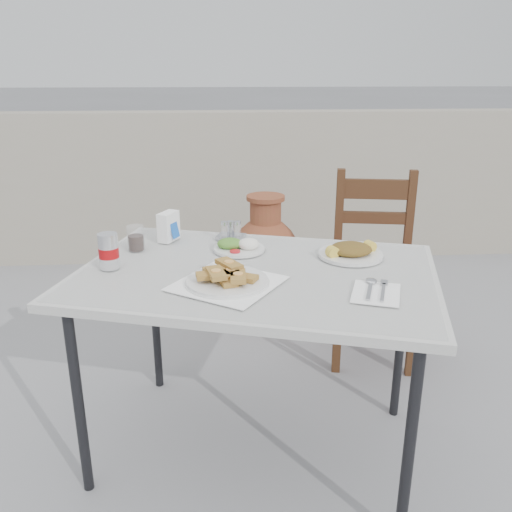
{
  "coord_description": "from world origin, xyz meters",
  "views": [
    {
      "loc": [
        -0.23,
        -1.88,
        1.54
      ],
      "look_at": [
        -0.09,
        0.08,
        0.85
      ],
      "focal_mm": 38.0,
      "sensor_mm": 36.0,
      "label": 1
    }
  ],
  "objects": [
    {
      "name": "pide_plate",
      "position": [
        -0.2,
        -0.11,
        0.84
      ],
      "size": [
        0.46,
        0.46,
        0.07
      ],
      "rotation": [
        0.0,
        0.0,
        -0.59
      ],
      "color": "white",
      "rests_on": "cafe_table"
    },
    {
      "name": "condiment_caddy",
      "position": [
        -0.17,
        0.42,
        0.84
      ],
      "size": [
        0.14,
        0.13,
        0.08
      ],
      "rotation": [
        0.0,
        0.0,
        -0.34
      ],
      "color": "#B8B9C0",
      "rests_on": "cafe_table"
    },
    {
      "name": "cafe_table",
      "position": [
        -0.09,
        0.03,
        0.76
      ],
      "size": [
        1.53,
        1.24,
        0.81
      ],
      "rotation": [
        0.0,
        0.0,
        -0.28
      ],
      "color": "black",
      "rests_on": "ground"
    },
    {
      "name": "salad_chopped_plate",
      "position": [
        0.3,
        0.15,
        0.83
      ],
      "size": [
        0.26,
        0.26,
        0.06
      ],
      "color": "silver",
      "rests_on": "cafe_table"
    },
    {
      "name": "back_wall",
      "position": [
        0.0,
        2.5,
        0.6
      ],
      "size": [
        6.0,
        0.25,
        1.2
      ],
      "primitive_type": "cube",
      "color": "gray",
      "rests_on": "ground"
    },
    {
      "name": "napkin_holder",
      "position": [
        -0.45,
        0.42,
        0.88
      ],
      "size": [
        0.1,
        0.12,
        0.13
      ],
      "rotation": [
        0.0,
        0.0,
        -0.48
      ],
      "color": "white",
      "rests_on": "cafe_table"
    },
    {
      "name": "soda_can",
      "position": [
        -0.64,
        0.09,
        0.88
      ],
      "size": [
        0.08,
        0.08,
        0.14
      ],
      "color": "silver",
      "rests_on": "cafe_table"
    },
    {
      "name": "chair",
      "position": [
        0.61,
        0.81,
        0.52
      ],
      "size": [
        0.52,
        0.52,
        1.01
      ],
      "rotation": [
        0.0,
        0.0,
        -0.17
      ],
      "color": "#34200E",
      "rests_on": "ground"
    },
    {
      "name": "salad_rice_plate",
      "position": [
        -0.15,
        0.26,
        0.83
      ],
      "size": [
        0.21,
        0.21,
        0.05
      ],
      "color": "silver",
      "rests_on": "cafe_table"
    },
    {
      "name": "terracotta_urn",
      "position": [
        0.06,
        1.33,
        0.37
      ],
      "size": [
        0.46,
        0.46,
        0.79
      ],
      "color": "brown",
      "rests_on": "ground"
    },
    {
      "name": "cola_glass",
      "position": [
        -0.57,
        0.3,
        0.86
      ],
      "size": [
        0.07,
        0.07,
        0.1
      ],
      "color": "white",
      "rests_on": "cafe_table"
    },
    {
      "name": "cutlery_napkin",
      "position": [
        0.3,
        -0.21,
        0.82
      ],
      "size": [
        0.21,
        0.24,
        0.02
      ],
      "rotation": [
        0.0,
        0.0,
        -0.34
      ],
      "color": "white",
      "rests_on": "cafe_table"
    },
    {
      "name": "ground",
      "position": [
        0.0,
        0.0,
        0.0
      ],
      "size": [
        80.0,
        80.0,
        0.0
      ],
      "primitive_type": "plane",
      "color": "slate",
      "rests_on": "ground"
    }
  ]
}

